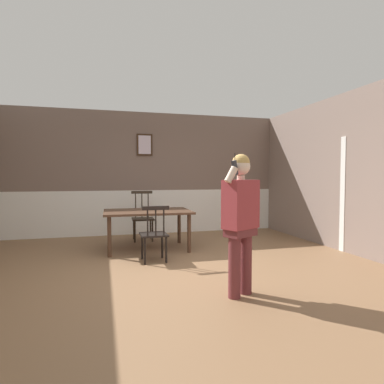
% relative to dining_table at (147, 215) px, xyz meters
% --- Properties ---
extents(ground_plane, '(7.26, 7.26, 0.00)m').
position_rel_dining_table_xyz_m(ground_plane, '(0.19, -1.51, -0.65)').
color(ground_plane, '#846042').
extents(room_back_partition, '(6.60, 0.17, 2.89)m').
position_rel_dining_table_xyz_m(room_back_partition, '(0.19, 1.75, 0.74)').
color(room_back_partition, '#756056').
rests_on(room_back_partition, ground_plane).
extents(room_right_partition, '(0.13, 6.51, 2.89)m').
position_rel_dining_table_xyz_m(room_right_partition, '(3.49, -1.50, 0.79)').
color(room_right_partition, gray).
rests_on(room_right_partition, ground_plane).
extents(dining_table, '(1.62, 1.10, 0.74)m').
position_rel_dining_table_xyz_m(dining_table, '(0.00, 0.00, 0.00)').
color(dining_table, '#4C3323').
rests_on(dining_table, ground_plane).
extents(chair_near_window, '(0.47, 0.47, 1.06)m').
position_rel_dining_table_xyz_m(chair_near_window, '(0.02, 0.92, -0.16)').
color(chair_near_window, '#2D2319').
rests_on(chair_near_window, ground_plane).
extents(chair_by_doorway, '(0.43, 0.43, 0.91)m').
position_rel_dining_table_xyz_m(chair_by_doorway, '(-0.01, -0.92, -0.20)').
color(chair_by_doorway, black).
rests_on(chair_by_doorway, ground_plane).
extents(person_figure, '(0.51, 0.40, 1.63)m').
position_rel_dining_table_xyz_m(person_figure, '(0.72, -2.67, 0.28)').
color(person_figure, brown).
rests_on(person_figure, ground_plane).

